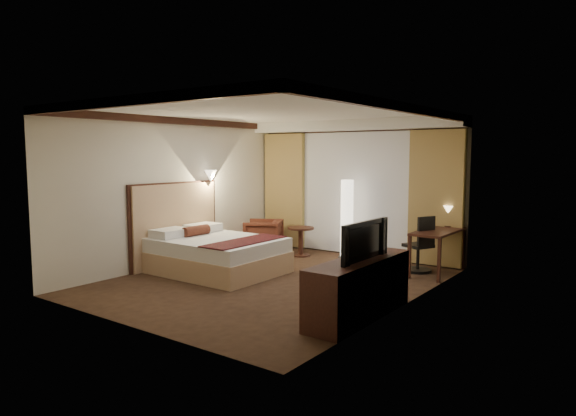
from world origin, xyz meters
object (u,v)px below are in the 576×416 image
Objects in this scene: desk at (437,252)px; office_chair at (418,243)px; bed at (218,255)px; armchair at (263,234)px; dresser at (359,288)px; television at (358,234)px; side_table at (301,242)px; floor_lamp at (347,219)px.

office_chair is (-0.32, -0.05, 0.12)m from desk.
armchair reaches higher than bed.
armchair is 3.31m from office_chair.
dresser is 1.76× the size of television.
dresser is (3.68, -2.66, -0.01)m from armchair.
armchair and desk have the same top height.
office_chair reaches higher than side_table.
dresser reaches higher than bed.
desk is 1.32× the size of office_chair.
side_table is 0.59× the size of office_chair.
bed is 3.77m from desk.
bed is 3.58× the size of side_table.
office_chair is 2.87m from dresser.
bed is at bearing -99.36° from side_table.
desk is at bearing 34.74° from bed.
floor_lamp is at bearing 32.47° from television.
bed is 3.48m from office_chair.
floor_lamp is at bearing -164.80° from office_chair.
office_chair is (2.44, 0.06, 0.20)m from side_table.
armchair is at bearing -176.38° from desk.
dresser is 0.68m from television.
armchair is at bearing 54.74° from television.
television is at bearing -44.97° from side_table.
floor_lamp is 1.57× the size of office_chair.
armchair is at bearing -172.19° from side_table.
office_chair reaches higher than dresser.
office_chair reaches higher than desk.
floor_lamp reaches higher than desk.
bed is at bearing 77.44° from television.
side_table is 0.54× the size of television.
television reaches higher than desk.
desk is at bearing 65.44° from armchair.
armchair is 0.58× the size of desk.
television is (2.78, -2.78, 0.76)m from side_table.
armchair is at bearing 105.53° from bed.
bed is 1.99m from armchair.
side_table is 1.05m from floor_lamp.
television is at bearing 180.00° from dresser.
floor_lamp is 3.69m from dresser.
floor_lamp is 1.62m from office_chair.
television reaches higher than armchair.
dresser is at bearing -57.95° from floor_lamp.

